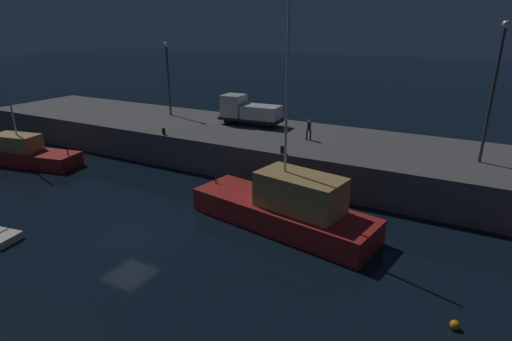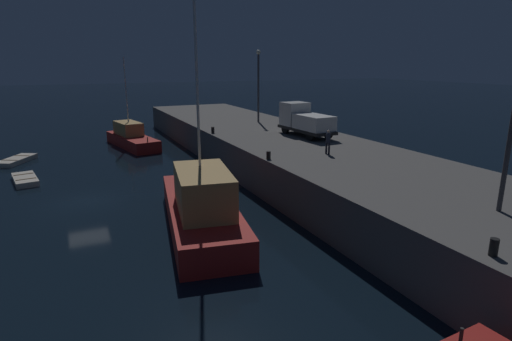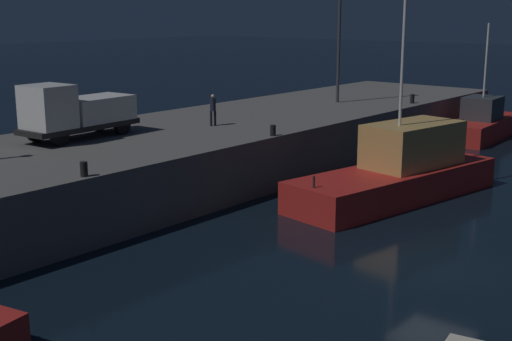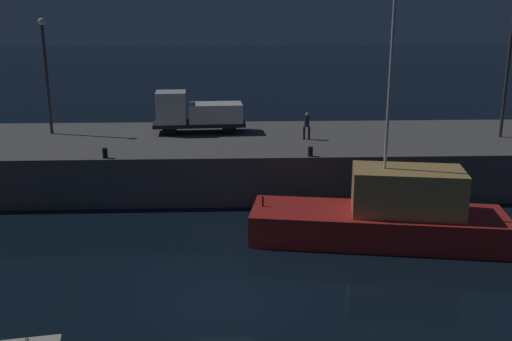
# 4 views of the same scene
# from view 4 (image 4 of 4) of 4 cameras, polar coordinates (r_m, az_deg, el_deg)

# --- Properties ---
(ground_plane) EXTENTS (320.00, 320.00, 0.00)m
(ground_plane) POSITION_cam_4_polar(r_m,az_deg,el_deg) (22.35, -3.38, -12.51)
(ground_plane) COLOR black
(pier_quay) EXTENTS (61.61, 10.66, 2.77)m
(pier_quay) POSITION_cam_4_polar(r_m,az_deg,el_deg) (36.84, -3.06, 1.11)
(pier_quay) COLOR #5B5956
(pier_quay) RESTS_ON ground
(fishing_trawler_red) EXTENTS (12.04, 5.34, 12.75)m
(fishing_trawler_red) POSITION_cam_4_polar(r_m,az_deg,el_deg) (27.81, 12.54, -4.22)
(fishing_trawler_red) COLOR red
(fishing_trawler_red) RESTS_ON ground
(lamp_post_west) EXTENTS (0.44, 0.44, 7.19)m
(lamp_post_west) POSITION_cam_4_polar(r_m,az_deg,el_deg) (39.24, -19.76, 9.48)
(lamp_post_west) COLOR #38383D
(lamp_post_west) RESTS_ON pier_quay
(lamp_post_east) EXTENTS (0.44, 0.44, 8.97)m
(lamp_post_east) POSITION_cam_4_polar(r_m,az_deg,el_deg) (39.08, 23.42, 10.47)
(lamp_post_east) COLOR #38383D
(lamp_post_east) RESTS_ON pier_quay
(utility_truck) EXTENTS (5.98, 2.39, 2.67)m
(utility_truck) POSITION_cam_4_polar(r_m,az_deg,el_deg) (37.95, -5.92, 5.61)
(utility_truck) COLOR black
(utility_truck) RESTS_ON pier_quay
(dockworker) EXTENTS (0.44, 0.31, 1.66)m
(dockworker) POSITION_cam_4_polar(r_m,az_deg,el_deg) (35.90, 4.96, 4.51)
(dockworker) COLOR black
(dockworker) RESTS_ON pier_quay
(bollard_west) EXTENTS (0.28, 0.28, 0.55)m
(bollard_west) POSITION_cam_4_polar(r_m,az_deg,el_deg) (32.34, -14.47, 1.65)
(bollard_west) COLOR black
(bollard_west) RESTS_ON pier_quay
(bollard_east) EXTENTS (0.28, 0.28, 0.52)m
(bollard_east) POSITION_cam_4_polar(r_m,az_deg,el_deg) (31.85, 5.31, 1.84)
(bollard_east) COLOR black
(bollard_east) RESTS_ON pier_quay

